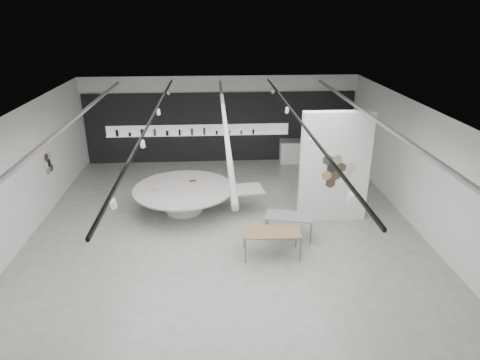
{
  "coord_description": "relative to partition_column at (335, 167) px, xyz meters",
  "views": [
    {
      "loc": [
        -0.3,
        -11.51,
        6.55
      ],
      "look_at": [
        0.5,
        1.2,
        1.35
      ],
      "focal_mm": 32.0,
      "sensor_mm": 36.0,
      "label": 1
    }
  ],
  "objects": [
    {
      "name": "kitchen_counter",
      "position": [
        0.01,
        5.52,
        -1.29
      ],
      "size": [
        1.81,
        0.77,
        1.41
      ],
      "rotation": [
        0.0,
        0.0,
        -0.04
      ],
      "color": "white",
      "rests_on": "ground"
    },
    {
      "name": "partition_column",
      "position": [
        0.0,
        0.0,
        0.0
      ],
      "size": [
        2.2,
        0.38,
        3.6
      ],
      "color": "white",
      "rests_on": "ground"
    },
    {
      "name": "display_island",
      "position": [
        -4.81,
        0.83,
        -1.24
      ],
      "size": [
        4.65,
        3.82,
        0.87
      ],
      "rotation": [
        0.0,
        0.0,
        0.14
      ],
      "color": "white",
      "rests_on": "ground"
    },
    {
      "name": "back_wall_display",
      "position": [
        -3.59,
        5.94,
        -0.26
      ],
      "size": [
        11.8,
        0.27,
        3.1
      ],
      "color": "black",
      "rests_on": "ground"
    },
    {
      "name": "sample_table_wood",
      "position": [
        -2.26,
        -2.14,
        -1.11
      ],
      "size": [
        1.6,
        0.83,
        0.74
      ],
      "rotation": [
        0.0,
        0.0,
        -0.02
      ],
      "color": "olive",
      "rests_on": "ground"
    },
    {
      "name": "room",
      "position": [
        -3.59,
        -1.0,
        0.27
      ],
      "size": [
        12.02,
        14.02,
        3.82
      ],
      "color": "#A1A098",
      "rests_on": "ground"
    },
    {
      "name": "sample_table_stone",
      "position": [
        -1.61,
        -1.18,
        -1.14
      ],
      "size": [
        1.54,
        1.01,
        0.73
      ],
      "rotation": [
        0.0,
        0.0,
        -0.23
      ],
      "color": "gray",
      "rests_on": "ground"
    }
  ]
}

